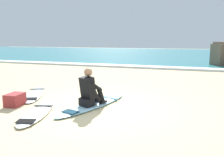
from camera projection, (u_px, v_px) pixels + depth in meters
name	position (u px, v px, depth m)	size (l,w,h in m)	color
ground_plane	(97.00, 109.00, 5.58)	(80.00, 80.00, 0.00)	beige
sea	(171.00, 54.00, 26.35)	(80.00, 28.00, 0.10)	teal
breaking_foam	(152.00, 67.00, 13.59)	(80.00, 0.90, 0.11)	white
surfboard_main	(94.00, 105.00, 5.83)	(1.23, 2.64, 0.08)	#9ED1E5
surfer_seated	(90.00, 91.00, 5.64)	(0.58, 0.77, 0.95)	black
surfboard_spare_near	(36.00, 114.00, 5.13)	(1.02, 1.85, 0.08)	white
surfboard_spare_far	(34.00, 94.00, 6.96)	(1.47, 2.10, 0.08)	silver
beach_bag	(15.00, 100.00, 5.85)	(0.36, 0.48, 0.32)	maroon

